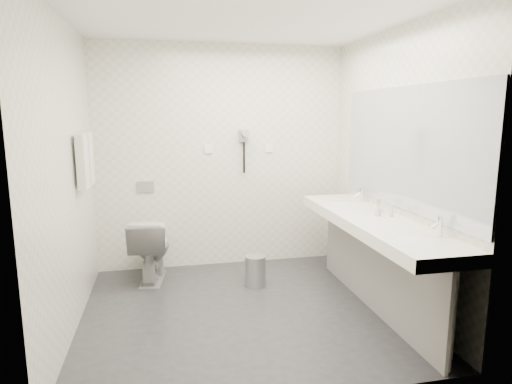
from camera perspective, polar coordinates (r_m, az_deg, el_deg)
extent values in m
plane|color=#292A2E|center=(4.07, -1.68, -15.19)|extent=(2.80, 2.80, 0.00)
plane|color=white|center=(3.75, -1.89, 21.84)|extent=(2.80, 2.80, 0.00)
plane|color=white|center=(4.98, -4.49, 4.48)|extent=(2.80, 0.00, 2.80)
plane|color=white|center=(2.46, 3.72, -1.35)|extent=(2.80, 0.00, 2.80)
plane|color=white|center=(3.72, -23.51, 1.75)|extent=(0.00, 2.60, 2.60)
plane|color=white|center=(4.19, 17.43, 2.97)|extent=(0.00, 2.60, 2.60)
cube|color=white|center=(3.97, 15.04, -3.90)|extent=(0.55, 2.20, 0.10)
cube|color=gray|center=(4.10, 15.08, -9.66)|extent=(0.03, 2.15, 0.75)
cylinder|color=silver|center=(3.30, 24.09, -15.20)|extent=(0.06, 0.06, 0.75)
cylinder|color=silver|center=(5.01, 9.95, -5.82)|extent=(0.06, 0.06, 0.75)
cube|color=#B2BCC6|center=(3.99, 18.81, 5.45)|extent=(0.02, 2.20, 1.05)
ellipsoid|color=white|center=(3.41, 20.04, -5.84)|extent=(0.40, 0.31, 0.05)
ellipsoid|color=white|center=(4.53, 11.33, -1.57)|extent=(0.40, 0.31, 0.05)
cylinder|color=silver|center=(3.50, 22.85, -4.13)|extent=(0.04, 0.04, 0.15)
cylinder|color=silver|center=(4.59, 13.60, -0.35)|extent=(0.04, 0.04, 0.15)
imported|color=white|center=(4.01, 15.59, -2.36)|extent=(0.06, 0.06, 0.10)
imported|color=white|center=(4.01, 17.24, -2.31)|extent=(0.05, 0.05, 0.11)
cylinder|color=silver|center=(4.18, 15.86, -1.76)|extent=(0.07, 0.07, 0.11)
imported|color=white|center=(4.76, -13.55, -7.20)|extent=(0.47, 0.72, 0.69)
cube|color=#B2B5BA|center=(4.97, -14.18, 0.69)|extent=(0.18, 0.02, 0.12)
cylinder|color=#B2B5BA|center=(4.55, -0.10, -10.31)|extent=(0.26, 0.26, 0.30)
cylinder|color=#B2B5BA|center=(4.49, -0.10, -8.43)|extent=(0.21, 0.21, 0.02)
cylinder|color=silver|center=(4.23, -21.69, 6.87)|extent=(0.02, 0.62, 0.02)
cube|color=silver|center=(4.10, -21.67, 3.71)|extent=(0.07, 0.24, 0.48)
cube|color=silver|center=(4.38, -21.08, 4.10)|extent=(0.07, 0.24, 0.48)
cube|color=#98999D|center=(4.97, -1.61, 7.38)|extent=(0.10, 0.04, 0.14)
cylinder|color=#98999D|center=(4.90, -1.46, 7.70)|extent=(0.08, 0.14, 0.08)
cylinder|color=black|center=(4.98, -1.56, 4.50)|extent=(0.02, 0.02, 0.35)
cube|color=white|center=(4.94, -6.22, 5.57)|extent=(0.09, 0.02, 0.09)
cube|color=white|center=(5.07, 1.72, 5.73)|extent=(0.09, 0.02, 0.09)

